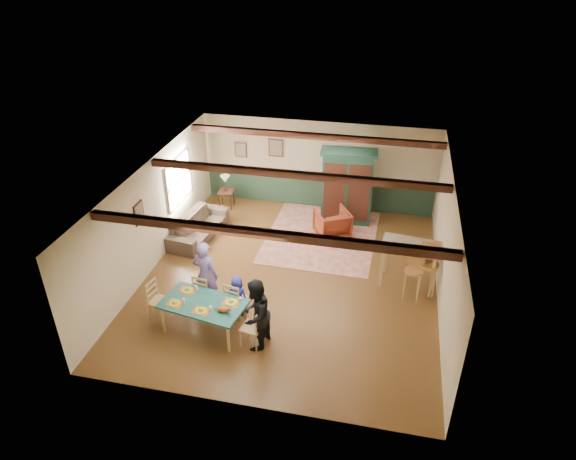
% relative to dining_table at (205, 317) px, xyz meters
% --- Properties ---
extents(floor, '(8.00, 8.00, 0.00)m').
position_rel_dining_table_xyz_m(floor, '(1.39, 2.23, -0.36)').
color(floor, '#4D2F15').
rests_on(floor, ground).
extents(wall_back, '(7.00, 0.02, 2.70)m').
position_rel_dining_table_xyz_m(wall_back, '(1.39, 6.23, 0.99)').
color(wall_back, beige).
rests_on(wall_back, floor).
extents(wall_left, '(0.02, 8.00, 2.70)m').
position_rel_dining_table_xyz_m(wall_left, '(-2.11, 2.23, 0.99)').
color(wall_left, beige).
rests_on(wall_left, floor).
extents(wall_right, '(0.02, 8.00, 2.70)m').
position_rel_dining_table_xyz_m(wall_right, '(4.89, 2.23, 0.99)').
color(wall_right, beige).
rests_on(wall_right, floor).
extents(ceiling, '(7.00, 8.00, 0.02)m').
position_rel_dining_table_xyz_m(ceiling, '(1.39, 2.23, 2.34)').
color(ceiling, white).
rests_on(ceiling, wall_back).
extents(wainscot_back, '(6.95, 0.03, 0.90)m').
position_rel_dining_table_xyz_m(wainscot_back, '(1.39, 6.21, 0.09)').
color(wainscot_back, '#1B3123').
rests_on(wainscot_back, floor).
extents(ceiling_beam_front, '(6.95, 0.16, 0.16)m').
position_rel_dining_table_xyz_m(ceiling_beam_front, '(1.39, -0.07, 2.25)').
color(ceiling_beam_front, black).
rests_on(ceiling_beam_front, ceiling).
extents(ceiling_beam_mid, '(6.95, 0.16, 0.16)m').
position_rel_dining_table_xyz_m(ceiling_beam_mid, '(1.39, 2.63, 2.25)').
color(ceiling_beam_mid, black).
rests_on(ceiling_beam_mid, ceiling).
extents(ceiling_beam_back, '(6.95, 0.16, 0.16)m').
position_rel_dining_table_xyz_m(ceiling_beam_back, '(1.39, 5.23, 2.25)').
color(ceiling_beam_back, black).
rests_on(ceiling_beam_back, ceiling).
extents(window_left, '(0.06, 1.60, 1.30)m').
position_rel_dining_table_xyz_m(window_left, '(-2.08, 3.93, 1.19)').
color(window_left, white).
rests_on(window_left, wall_left).
extents(picture_left_wall, '(0.04, 0.42, 0.52)m').
position_rel_dining_table_xyz_m(picture_left_wall, '(-2.08, 1.63, 1.39)').
color(picture_left_wall, gray).
rests_on(picture_left_wall, wall_left).
extents(picture_back_a, '(0.45, 0.04, 0.55)m').
position_rel_dining_table_xyz_m(picture_back_a, '(0.09, 6.20, 1.44)').
color(picture_back_a, gray).
rests_on(picture_back_a, wall_back).
extents(picture_back_b, '(0.38, 0.04, 0.48)m').
position_rel_dining_table_xyz_m(picture_back_b, '(-1.01, 6.20, 1.29)').
color(picture_back_b, gray).
rests_on(picture_back_b, wall_back).
extents(dining_table, '(1.88, 1.26, 0.72)m').
position_rel_dining_table_xyz_m(dining_table, '(0.00, 0.00, 0.00)').
color(dining_table, '#1B574D').
rests_on(dining_table, floor).
extents(dining_chair_far_left, '(0.47, 0.49, 0.92)m').
position_rel_dining_table_xyz_m(dining_chair_far_left, '(-0.26, 0.75, 0.10)').
color(dining_chair_far_left, tan).
rests_on(dining_chair_far_left, floor).
extents(dining_chair_far_right, '(0.47, 0.49, 0.92)m').
position_rel_dining_table_xyz_m(dining_chair_far_right, '(0.50, 0.61, 0.10)').
color(dining_chair_far_right, tan).
rests_on(dining_chair_far_right, floor).
extents(dining_chair_end_left, '(0.49, 0.47, 0.92)m').
position_rel_dining_table_xyz_m(dining_chair_end_left, '(-1.09, 0.20, 0.10)').
color(dining_chair_end_left, tan).
rests_on(dining_chair_end_left, floor).
extents(dining_chair_end_right, '(0.49, 0.47, 0.92)m').
position_rel_dining_table_xyz_m(dining_chair_end_right, '(1.09, -0.20, 0.10)').
color(dining_chair_end_right, tan).
rests_on(dining_chair_end_right, floor).
extents(person_man, '(0.67, 0.50, 1.66)m').
position_rel_dining_table_xyz_m(person_man, '(-0.24, 0.83, 0.47)').
color(person_man, '#725C9E').
rests_on(person_man, floor).
extents(person_woman, '(0.73, 0.87, 1.59)m').
position_rel_dining_table_xyz_m(person_woman, '(1.19, -0.21, 0.43)').
color(person_woman, black).
rests_on(person_woman, floor).
extents(person_child, '(0.52, 0.39, 0.97)m').
position_rel_dining_table_xyz_m(person_child, '(0.52, 0.69, 0.12)').
color(person_child, navy).
rests_on(person_child, floor).
extents(cat, '(0.37, 0.19, 0.17)m').
position_rel_dining_table_xyz_m(cat, '(0.50, -0.19, 0.45)').
color(cat, '#CF6024').
rests_on(cat, dining_table).
extents(place_setting_near_left, '(0.43, 0.35, 0.11)m').
position_rel_dining_table_xyz_m(place_setting_near_left, '(-0.56, -0.14, 0.42)').
color(place_setting_near_left, yellow).
rests_on(place_setting_near_left, dining_table).
extents(place_setting_near_center, '(0.43, 0.35, 0.11)m').
position_rel_dining_table_xyz_m(place_setting_near_center, '(0.05, -0.25, 0.42)').
color(place_setting_near_center, yellow).
rests_on(place_setting_near_center, dining_table).
extents(place_setting_far_left, '(0.43, 0.35, 0.11)m').
position_rel_dining_table_xyz_m(place_setting_far_left, '(-0.48, 0.33, 0.42)').
color(place_setting_far_left, yellow).
rests_on(place_setting_far_left, dining_table).
extents(place_setting_far_right, '(0.43, 0.35, 0.11)m').
position_rel_dining_table_xyz_m(place_setting_far_right, '(0.56, 0.14, 0.42)').
color(place_setting_far_right, yellow).
rests_on(place_setting_far_right, dining_table).
extents(area_rug, '(3.04, 3.59, 0.01)m').
position_rel_dining_table_xyz_m(area_rug, '(1.81, 4.38, -0.36)').
color(area_rug, beige).
rests_on(area_rug, floor).
extents(armoire, '(1.59, 0.70, 2.20)m').
position_rel_dining_table_xyz_m(armoire, '(2.35, 5.42, 0.74)').
color(armoire, '#143427').
rests_on(armoire, floor).
extents(armchair, '(1.19, 1.20, 0.81)m').
position_rel_dining_table_xyz_m(armchair, '(2.09, 4.45, 0.04)').
color(armchair, '#4D170F').
rests_on(armchair, floor).
extents(sofa, '(1.15, 2.29, 0.64)m').
position_rel_dining_table_xyz_m(sofa, '(-1.53, 3.67, -0.04)').
color(sofa, '#3C3125').
rests_on(sofa, floor).
extents(end_table, '(0.48, 0.48, 0.55)m').
position_rel_dining_table_xyz_m(end_table, '(-1.33, 5.52, -0.09)').
color(end_table, black).
rests_on(end_table, floor).
extents(table_lamp, '(0.28, 0.28, 0.51)m').
position_rel_dining_table_xyz_m(table_lamp, '(-1.33, 5.52, 0.44)').
color(table_lamp, '#D1C487').
rests_on(table_lamp, end_table).
extents(counter_table, '(1.44, 0.96, 1.12)m').
position_rel_dining_table_xyz_m(counter_table, '(4.16, 2.59, 0.20)').
color(counter_table, tan).
rests_on(counter_table, floor).
extents(bar_stool_left, '(0.47, 0.51, 1.19)m').
position_rel_dining_table_xyz_m(bar_stool_left, '(4.28, 2.11, 0.23)').
color(bar_stool_left, '#BD8649').
rests_on(bar_stool_left, floor).
extents(bar_stool_right, '(0.49, 0.53, 1.28)m').
position_rel_dining_table_xyz_m(bar_stool_right, '(4.61, 2.34, 0.28)').
color(bar_stool_right, '#BD8649').
rests_on(bar_stool_right, floor).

